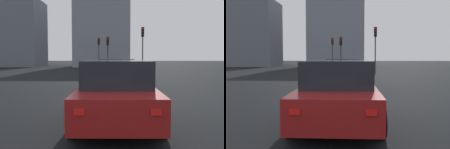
{
  "view_description": "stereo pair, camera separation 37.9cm",
  "coord_description": "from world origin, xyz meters",
  "views": [
    {
      "loc": [
        -10.01,
        -0.13,
        1.74
      ],
      "look_at": [
        -0.42,
        0.01,
        1.06
      ],
      "focal_mm": 42.43,
      "sensor_mm": 36.0,
      "label": 1
    },
    {
      "loc": [
        -9.99,
        -0.51,
        1.74
      ],
      "look_at": [
        -0.42,
        0.01,
        1.06
      ],
      "focal_mm": 42.43,
      "sensor_mm": 36.0,
      "label": 2
    }
  ],
  "objects": [
    {
      "name": "car_maroon_second",
      "position": [
        2.96,
        -0.16,
        0.76
      ],
      "size": [
        4.46,
        2.08,
        1.58
      ],
      "rotation": [
        0.0,
        0.0,
        -0.0
      ],
      "color": "#510F16",
      "rests_on": "ground_plane"
    },
    {
      "name": "building_facade_center",
      "position": [
        33.43,
        16.0,
        5.36
      ],
      "size": [
        8.16,
        7.9,
        10.73
      ],
      "primitive_type": "cube",
      "color": "slate",
      "rests_on": "ground_plane"
    },
    {
      "name": "building_facade_left",
      "position": [
        34.21,
        2.0,
        6.18
      ],
      "size": [
        11.73,
        8.43,
        12.36
      ],
      "primitive_type": "cube",
      "color": "gray",
      "rests_on": "ground_plane"
    },
    {
      "name": "traffic_light_near_left",
      "position": [
        25.74,
        2.16,
        2.96
      ],
      "size": [
        0.32,
        0.29,
        4.12
      ],
      "rotation": [
        0.0,
        0.0,
        3.08
      ],
      "color": "#2D2D30",
      "rests_on": "ground_plane"
    },
    {
      "name": "traffic_light_near_right",
      "position": [
        15.26,
        -2.68,
        3.18
      ],
      "size": [
        0.32,
        0.3,
        4.44
      ],
      "rotation": [
        0.0,
        0.0,
        3.03
      ],
      "color": "#2D2D30",
      "rests_on": "ground_plane"
    },
    {
      "name": "traffic_light_far_left",
      "position": [
        18.8,
        0.74,
        2.72
      ],
      "size": [
        0.32,
        0.29,
        3.77
      ],
      "rotation": [
        0.0,
        0.0,
        3.07
      ],
      "color": "#2D2D30",
      "rests_on": "ground_plane"
    },
    {
      "name": "car_yellow_lead",
      "position": [
        10.57,
        0.19,
        0.71
      ],
      "size": [
        4.23,
        2.14,
        1.46
      ],
      "rotation": [
        0.0,
        0.0,
        0.03
      ],
      "color": "gold",
      "rests_on": "ground_plane"
    },
    {
      "name": "car_red_third",
      "position": [
        -3.04,
        -0.15,
        0.78
      ],
      "size": [
        4.83,
        2.14,
        1.62
      ],
      "rotation": [
        0.0,
        0.0,
        0.01
      ],
      "color": "maroon",
      "rests_on": "ground_plane"
    },
    {
      "name": "ground_plane",
      "position": [
        0.0,
        0.0,
        -0.1
      ],
      "size": [
        160.0,
        160.0,
        0.2
      ],
      "primitive_type": "cube",
      "color": "black"
    }
  ]
}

